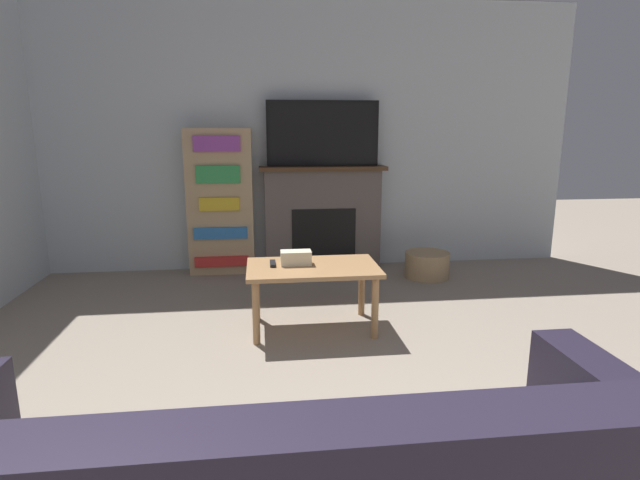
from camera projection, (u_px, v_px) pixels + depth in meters
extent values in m
cube|color=silver|center=(290.00, 138.00, 5.09)|extent=(5.92, 0.06, 2.70)
cube|color=#605651|center=(323.00, 220.00, 5.17)|extent=(1.19, 0.22, 1.03)
cube|color=black|center=(324.00, 236.00, 5.09)|extent=(0.65, 0.01, 0.57)
cube|color=#4C331E|center=(323.00, 168.00, 5.03)|extent=(1.29, 0.28, 0.04)
cube|color=black|center=(323.00, 134.00, 4.96)|extent=(1.12, 0.03, 0.64)
cube|color=black|center=(323.00, 134.00, 4.95)|extent=(1.09, 0.01, 0.61)
cube|color=#A87A4C|center=(313.00, 268.00, 3.58)|extent=(0.94, 0.58, 0.03)
cylinder|color=#A87A4C|center=(256.00, 313.00, 3.36)|extent=(0.05, 0.05, 0.45)
cylinder|color=#A87A4C|center=(375.00, 308.00, 3.46)|extent=(0.05, 0.05, 0.45)
cylinder|color=#A87A4C|center=(256.00, 291.00, 3.81)|extent=(0.05, 0.05, 0.45)
cylinder|color=#A87A4C|center=(362.00, 287.00, 3.91)|extent=(0.05, 0.05, 0.45)
cube|color=beige|center=(296.00, 258.00, 3.61)|extent=(0.22, 0.12, 0.10)
cube|color=black|center=(273.00, 264.00, 3.60)|extent=(0.04, 0.15, 0.02)
cube|color=tan|center=(221.00, 202.00, 4.99)|extent=(0.65, 0.26, 1.44)
cube|color=red|center=(222.00, 261.00, 4.97)|extent=(0.53, 0.03, 0.10)
cube|color=#2D70B7|center=(221.00, 233.00, 4.91)|extent=(0.52, 0.03, 0.11)
cube|color=gold|center=(219.00, 204.00, 4.84)|extent=(0.39, 0.03, 0.13)
cube|color=green|center=(218.00, 174.00, 4.78)|extent=(0.42, 0.03, 0.17)
cube|color=purple|center=(217.00, 144.00, 4.72)|extent=(0.44, 0.03, 0.15)
cylinder|color=tan|center=(427.00, 265.00, 4.93)|extent=(0.44, 0.44, 0.25)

